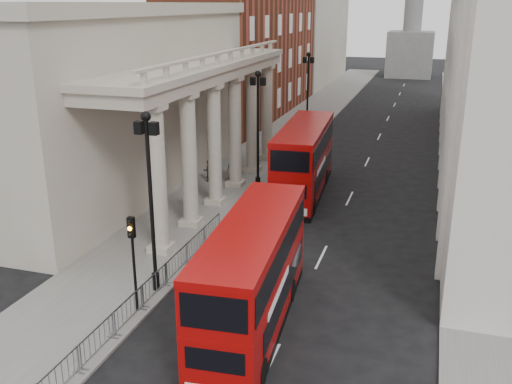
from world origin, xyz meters
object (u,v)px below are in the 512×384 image
at_px(bus_far, 304,159).
at_px(pedestrian_a, 188,196).
at_px(lamp_post_south, 150,191).
at_px(bus_near, 253,274).
at_px(pedestrian_b, 208,171).
at_px(pedestrian_c, 233,167).
at_px(lamp_post_mid, 258,122).
at_px(lamp_post_north, 308,90).
at_px(traffic_light, 132,247).

distance_m(bus_far, pedestrian_a, 8.54).
xyz_separation_m(lamp_post_south, bus_near, (5.20, -1.51, -2.52)).
distance_m(bus_far, pedestrian_b, 7.52).
relative_size(pedestrian_b, pedestrian_c, 0.92).
bearing_deg(lamp_post_south, pedestrian_c, 98.06).
height_order(lamp_post_mid, pedestrian_c, lamp_post_mid).
xyz_separation_m(lamp_post_south, pedestrian_c, (-2.50, 17.67, -3.92)).
distance_m(pedestrian_b, pedestrian_c, 1.90).
bearing_deg(bus_near, bus_far, 91.91).
relative_size(lamp_post_south, pedestrian_a, 4.91).
height_order(bus_far, pedestrian_a, bus_far).
xyz_separation_m(lamp_post_north, pedestrian_c, (-2.50, -14.33, -3.92)).
distance_m(lamp_post_south, bus_near, 5.98).
bearing_deg(traffic_light, pedestrian_b, 102.52).
bearing_deg(bus_near, traffic_light, -178.59).
distance_m(traffic_light, pedestrian_b, 19.12).
xyz_separation_m(bus_near, pedestrian_c, (-7.70, 19.18, -1.39)).
distance_m(lamp_post_south, pedestrian_c, 18.27).
xyz_separation_m(bus_far, pedestrian_c, (-5.81, 1.61, -1.55)).
bearing_deg(pedestrian_c, lamp_post_mid, -23.74).
bearing_deg(bus_far, pedestrian_a, -142.37).
relative_size(bus_near, pedestrian_c, 6.14).
xyz_separation_m(traffic_light, pedestrian_a, (-3.08, 12.52, -2.14)).
xyz_separation_m(lamp_post_south, pedestrian_b, (-4.02, 16.53, -3.99)).
relative_size(lamp_post_north, pedestrian_b, 5.18).
height_order(lamp_post_north, pedestrian_a, lamp_post_north).
relative_size(lamp_post_mid, pedestrian_b, 5.18).
distance_m(traffic_light, bus_near, 5.18).
bearing_deg(lamp_post_mid, lamp_post_south, -90.00).
distance_m(pedestrian_a, pedestrian_c, 7.18).
bearing_deg(lamp_post_mid, bus_near, -73.46).
bearing_deg(bus_far, lamp_post_south, -105.51).
bearing_deg(bus_far, pedestrian_c, 160.68).
bearing_deg(lamp_post_south, pedestrian_a, 105.82).
xyz_separation_m(bus_near, bus_far, (-1.89, 17.58, 0.16)).
distance_m(lamp_post_north, pedestrian_a, 22.06).
height_order(lamp_post_mid, lamp_post_north, same).
distance_m(bus_near, pedestrian_c, 20.72).
bearing_deg(pedestrian_a, lamp_post_north, 67.06).
bearing_deg(pedestrian_b, bus_near, 84.70).
distance_m(lamp_post_north, bus_far, 16.45).
bearing_deg(lamp_post_north, pedestrian_a, -97.88).
height_order(lamp_post_north, pedestrian_c, lamp_post_north).
relative_size(traffic_light, bus_far, 0.38).
relative_size(lamp_post_south, bus_near, 0.77).
distance_m(traffic_light, pedestrian_c, 19.97).
bearing_deg(lamp_post_mid, traffic_light, -89.68).
distance_m(lamp_post_south, pedestrian_b, 17.47).
distance_m(lamp_post_mid, pedestrian_c, 4.94).
distance_m(bus_far, pedestrian_c, 6.23).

